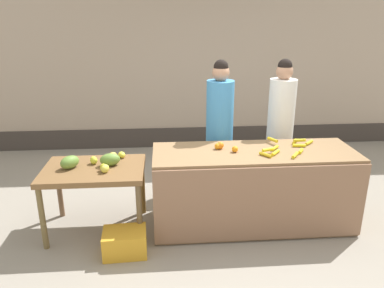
# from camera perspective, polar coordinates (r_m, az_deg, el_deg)

# --- Properties ---
(ground_plane) EXTENTS (24.00, 24.00, 0.00)m
(ground_plane) POSITION_cam_1_polar(r_m,az_deg,el_deg) (4.51, 4.62, -12.08)
(ground_plane) COLOR gray
(market_wall_back) EXTENTS (9.98, 0.23, 3.40)m
(market_wall_back) POSITION_cam_1_polar(r_m,az_deg,el_deg) (6.78, 1.07, 13.52)
(market_wall_back) COLOR tan
(market_wall_back) RESTS_ON ground
(fruit_stall_counter) EXTENTS (2.27, 0.80, 0.91)m
(fruit_stall_counter) POSITION_cam_1_polar(r_m,az_deg,el_deg) (4.35, 9.35, -6.75)
(fruit_stall_counter) COLOR olive
(fruit_stall_counter) RESTS_ON ground
(side_table_wooden) EXTENTS (1.09, 0.78, 0.76)m
(side_table_wooden) POSITION_cam_1_polar(r_m,az_deg,el_deg) (4.22, -14.81, -4.71)
(side_table_wooden) COLOR brown
(side_table_wooden) RESTS_ON ground
(banana_bunch_pile) EXTENTS (0.75, 0.59, 0.07)m
(banana_bunch_pile) POSITION_cam_1_polar(r_m,az_deg,el_deg) (4.30, 14.39, -0.48)
(banana_bunch_pile) COLOR yellow
(banana_bunch_pile) RESTS_ON fruit_stall_counter
(orange_pile) EXTENTS (0.25, 0.20, 0.08)m
(orange_pile) POSITION_cam_1_polar(r_m,az_deg,el_deg) (4.16, 4.88, -0.41)
(orange_pile) COLOR orange
(orange_pile) RESTS_ON fruit_stall_counter
(mango_papaya_pile) EXTENTS (0.71, 0.55, 0.14)m
(mango_papaya_pile) POSITION_cam_1_polar(r_m,az_deg,el_deg) (4.20, -14.77, -2.54)
(mango_papaya_pile) COLOR #D4DD38
(mango_papaya_pile) RESTS_ON side_table_wooden
(vendor_woman_blue_shirt) EXTENTS (0.34, 0.34, 1.84)m
(vendor_woman_blue_shirt) POSITION_cam_1_polar(r_m,az_deg,el_deg) (4.71, 4.23, 1.75)
(vendor_woman_blue_shirt) COLOR #33333D
(vendor_woman_blue_shirt) RESTS_ON ground
(vendor_woman_white_shirt) EXTENTS (0.34, 0.34, 1.84)m
(vendor_woman_white_shirt) POSITION_cam_1_polar(r_m,az_deg,el_deg) (4.97, 13.38, 2.18)
(vendor_woman_white_shirt) COLOR #33333D
(vendor_woman_white_shirt) RESTS_ON ground
(produce_crate) EXTENTS (0.46, 0.34, 0.26)m
(produce_crate) POSITION_cam_1_polar(r_m,az_deg,el_deg) (3.99, -10.29, -14.66)
(produce_crate) COLOR gold
(produce_crate) RESTS_ON ground
(produce_sack) EXTENTS (0.40, 0.36, 0.50)m
(produce_sack) POSITION_cam_1_polar(r_m,az_deg,el_deg) (4.93, -3.90, -5.88)
(produce_sack) COLOR tan
(produce_sack) RESTS_ON ground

